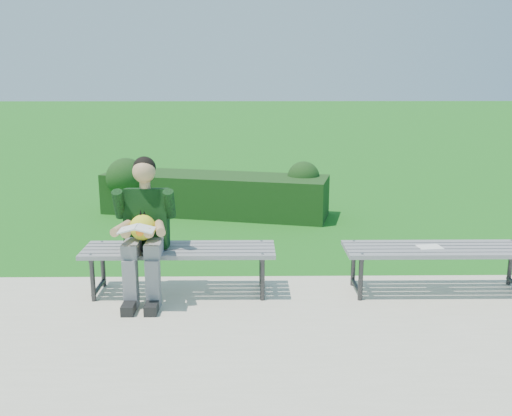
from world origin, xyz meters
TOP-DOWN VIEW (x-y plane):
  - ground at (0.00, 0.00)m, footprint 80.00×80.00m
  - walkway at (0.00, -1.75)m, footprint 30.00×3.50m
  - hedge at (-0.45, 2.80)m, footprint 3.46×1.61m
  - bench_left at (-0.54, -0.45)m, footprint 1.80×0.50m
  - bench_right at (1.93, -0.46)m, footprint 1.80×0.50m
  - seated_boy at (-0.84, -0.54)m, footprint 0.56×0.76m
  - paper_sheet at (1.83, -0.46)m, footprint 0.24×0.19m

SIDE VIEW (x-z plane):
  - ground at x=0.00m, z-range 0.00..0.00m
  - walkway at x=0.00m, z-range 0.00..0.02m
  - hedge at x=-0.45m, z-range -0.09..0.78m
  - bench_left at x=-0.54m, z-range 0.19..0.64m
  - bench_right at x=1.93m, z-range 0.19..0.64m
  - paper_sheet at x=1.83m, z-range 0.47..0.48m
  - seated_boy at x=-0.84m, z-range 0.06..1.37m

